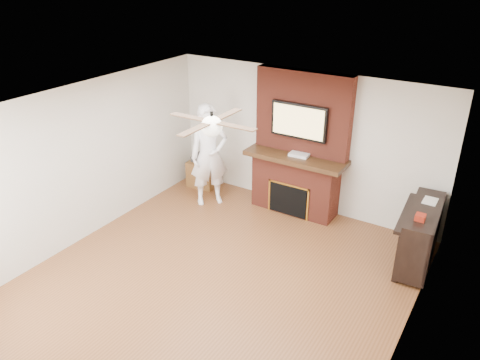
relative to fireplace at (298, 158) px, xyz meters
The scene contains 13 objects.
room_shell 2.56m from the fireplace, 90.00° to the right, with size 5.36×5.86×2.86m.
fireplace is the anchor object (origin of this frame).
tv 0.69m from the fireplace, 90.00° to the right, with size 1.00×0.08×0.60m.
ceiling_fan 2.88m from the fireplace, 90.00° to the right, with size 1.21×1.21×0.31m.
person 1.59m from the fireplace, 157.34° to the right, with size 0.69×0.46×1.88m, color white.
side_table 2.11m from the fireplace, behind, with size 0.59×0.59×0.62m.
piano 2.40m from the fireplace, 13.53° to the right, with size 0.61×1.42×1.00m.
cable_box 0.16m from the fireplace, 57.33° to the right, with size 0.33×0.19×0.05m, color silver.
candle_orange 0.95m from the fireplace, 114.55° to the right, with size 0.06×0.06×0.13m, color orange.
candle_green 0.98m from the fireplace, 71.62° to the right, with size 0.07×0.07×0.09m, color #3E712D.
candle_cream 0.99m from the fireplace, 50.84° to the right, with size 0.09×0.09×0.09m, color beige.
candle_blue 0.97m from the fireplace, 54.61° to the right, with size 0.06×0.06×0.09m, color #2F568D.
candle_green_extra 0.97m from the fireplace, 93.08° to the right, with size 0.07×0.07×0.09m, color olive.
Camera 1 is at (3.13, -4.36, 4.16)m, focal length 35.00 mm.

